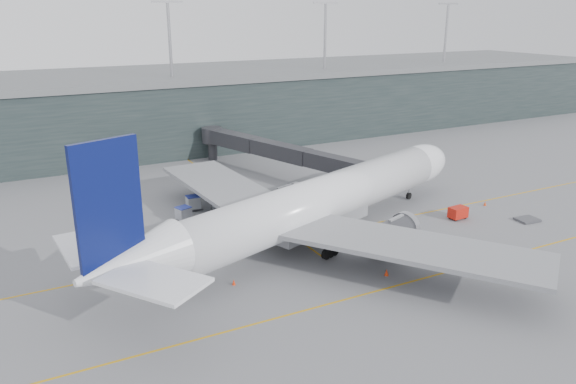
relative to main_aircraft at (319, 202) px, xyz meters
name	(u,v)px	position (x,y,z in m)	size (l,w,h in m)	color
ground	(249,235)	(-7.43, 5.17, -4.91)	(320.00, 320.00, 0.00)	slate
taxiline_a	(262,246)	(-7.43, 1.17, -4.90)	(160.00, 0.25, 0.02)	#C48E12
taxiline_b	(330,304)	(-7.43, -14.83, -4.90)	(160.00, 0.25, 0.02)	#C48E12
taxiline_lead_main	(227,188)	(-2.43, 25.17, -4.90)	(0.25, 60.00, 0.02)	#C48E12
terminal	(138,109)	(-7.44, 63.16, 2.70)	(240.00, 36.00, 29.00)	#1E2829
main_aircraft	(319,202)	(0.00, 0.00, 0.00)	(60.60, 55.89, 17.51)	white
jet_bridge	(282,149)	(9.06, 28.16, -0.17)	(15.65, 43.46, 6.33)	#27272B
gse_cart	(458,212)	(20.78, -2.78, -3.96)	(2.60, 1.74, 1.71)	red
baggage_dolly	(527,220)	(28.77, -7.81, -4.74)	(2.92, 2.34, 0.29)	#3E3E43
uld_a	(184,214)	(-13.29, 13.98, -3.86)	(2.61, 2.31, 2.00)	#39393E
uld_b	(193,203)	(-10.65, 17.71, -3.82)	(2.36, 1.93, 2.08)	#39393E
uld_c	(219,204)	(-7.49, 15.65, -3.82)	(2.58, 2.21, 2.08)	#39393E
cone_nose	(485,203)	(28.39, -0.49, -4.58)	(0.42, 0.42, 0.68)	red
cone_wing_stbd	(387,272)	(1.29, -12.39, -4.54)	(0.47, 0.47, 0.75)	red
cone_wing_port	(261,197)	(0.07, 17.49, -4.53)	(0.48, 0.48, 0.76)	orange
cone_tail	(234,282)	(-14.37, -6.69, -4.61)	(0.38, 0.38, 0.61)	red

